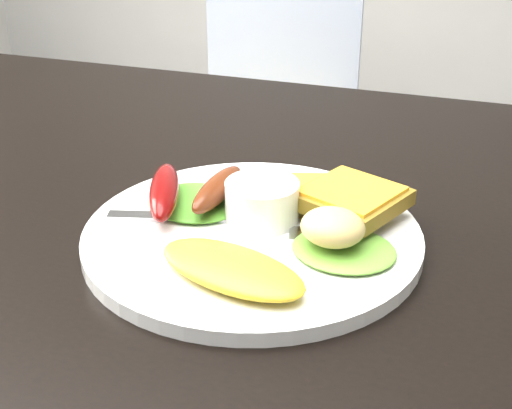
{
  "coord_description": "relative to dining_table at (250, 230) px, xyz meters",
  "views": [
    {
      "loc": [
        0.2,
        -0.56,
        1.06
      ],
      "look_at": [
        0.02,
        -0.05,
        0.78
      ],
      "focal_mm": 50.0,
      "sensor_mm": 36.0,
      "label": 1
    }
  ],
  "objects": [
    {
      "name": "plate",
      "position": [
        0.02,
        -0.06,
        0.03
      ],
      "size": [
        0.29,
        0.29,
        0.01
      ],
      "primitive_type": "cylinder",
      "color": "white",
      "rests_on": "dining_table"
    },
    {
      "name": "dining_table",
      "position": [
        0.0,
        0.0,
        0.0
      ],
      "size": [
        1.2,
        0.8,
        0.04
      ],
      "primitive_type": "cube",
      "color": "black",
      "rests_on": "ground"
    },
    {
      "name": "dining_chair",
      "position": [
        -0.32,
        0.99,
        -0.28
      ],
      "size": [
        0.43,
        0.43,
        0.05
      ],
      "primitive_type": "cube",
      "rotation": [
        0.0,
        0.0,
        0.11
      ],
      "color": "tan",
      "rests_on": "ground"
    },
    {
      "name": "omelette",
      "position": [
        0.03,
        -0.13,
        0.04
      ],
      "size": [
        0.14,
        0.09,
        0.02
      ],
      "primitive_type": "ellipsoid",
      "rotation": [
        0.0,
        0.0,
        -0.29
      ],
      "color": "yellow",
      "rests_on": "plate"
    },
    {
      "name": "ramekin",
      "position": [
        0.02,
        -0.04,
        0.05
      ],
      "size": [
        0.07,
        0.07,
        0.04
      ],
      "primitive_type": "cylinder",
      "rotation": [
        0.0,
        0.0,
        0.05
      ],
      "color": "white",
      "rests_on": "plate"
    },
    {
      "name": "sausage_a",
      "position": [
        -0.06,
        -0.05,
        0.05
      ],
      "size": [
        0.06,
        0.11,
        0.03
      ],
      "primitive_type": "ellipsoid",
      "rotation": [
        0.0,
        0.0,
        0.38
      ],
      "color": "maroon",
      "rests_on": "lettuce_left"
    },
    {
      "name": "lettuce_right",
      "position": [
        0.1,
        -0.07,
        0.04
      ],
      "size": [
        0.09,
        0.09,
        0.01
      ],
      "primitive_type": "ellipsoid",
      "rotation": [
        0.0,
        0.0,
        -0.11
      ],
      "color": "#458C1F",
      "rests_on": "plate"
    },
    {
      "name": "potato_salad",
      "position": [
        0.09,
        -0.07,
        0.06
      ],
      "size": [
        0.06,
        0.06,
        0.03
      ],
      "primitive_type": "ellipsoid",
      "rotation": [
        0.0,
        0.0,
        -0.28
      ],
      "color": "beige",
      "rests_on": "lettuce_right"
    },
    {
      "name": "lettuce_left",
      "position": [
        -0.04,
        -0.03,
        0.04
      ],
      "size": [
        0.1,
        0.1,
        0.01
      ],
      "primitive_type": "ellipsoid",
      "rotation": [
        0.0,
        0.0,
        -0.19
      ],
      "color": "#3C8224",
      "rests_on": "plate"
    },
    {
      "name": "sausage_b",
      "position": [
        -0.02,
        -0.03,
        0.05
      ],
      "size": [
        0.03,
        0.1,
        0.02
      ],
      "primitive_type": "ellipsoid",
      "rotation": [
        0.0,
        0.0,
        -0.05
      ],
      "color": "brown",
      "rests_on": "lettuce_left"
    },
    {
      "name": "toast_b",
      "position": [
        0.1,
        -0.01,
        0.05
      ],
      "size": [
        0.1,
        0.1,
        0.01
      ],
      "primitive_type": "cube",
      "rotation": [
        0.0,
        0.0,
        -0.39
      ],
      "color": "olive",
      "rests_on": "toast_a"
    },
    {
      "name": "fork",
      "position": [
        -0.03,
        -0.05,
        0.03
      ],
      "size": [
        0.16,
        0.06,
        0.0
      ],
      "primitive_type": "cube",
      "rotation": [
        0.0,
        0.0,
        0.27
      ],
      "color": "#ADAFB7",
      "rests_on": "plate"
    },
    {
      "name": "person",
      "position": [
        -0.22,
        0.45,
        0.04
      ],
      "size": [
        0.58,
        0.41,
        1.55
      ],
      "primitive_type": "imported",
      "rotation": [
        0.0,
        0.0,
        3.21
      ],
      "color": "navy",
      "rests_on": "ground"
    },
    {
      "name": "toast_a",
      "position": [
        0.06,
        0.01,
        0.04
      ],
      "size": [
        0.09,
        0.09,
        0.01
      ],
      "primitive_type": "cube",
      "rotation": [
        0.0,
        0.0,
        0.3
      ],
      "color": "olive",
      "rests_on": "plate"
    }
  ]
}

